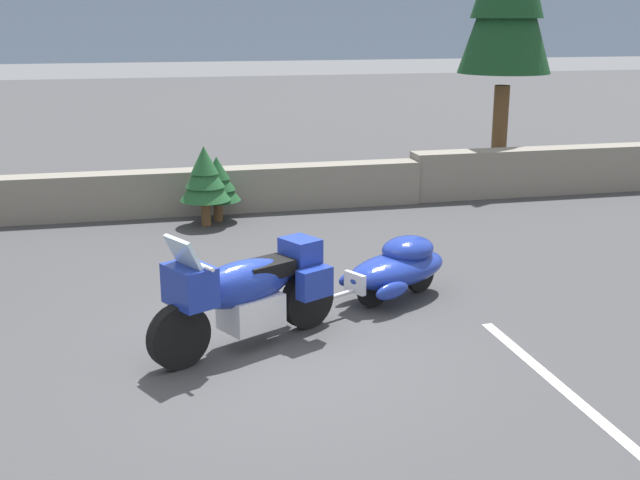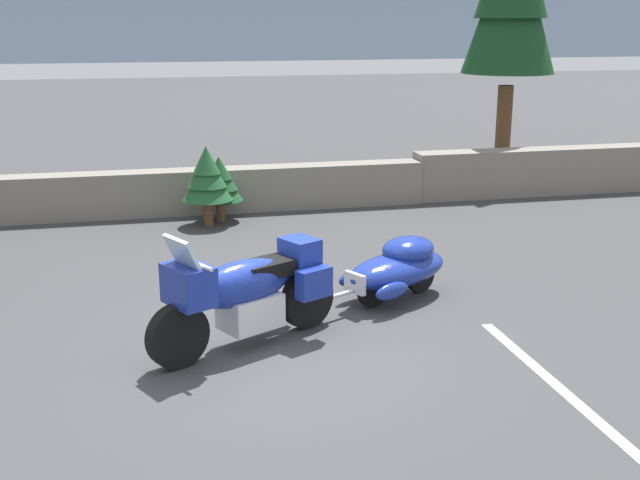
# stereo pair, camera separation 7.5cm
# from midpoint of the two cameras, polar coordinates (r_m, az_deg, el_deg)

# --- Properties ---
(ground_plane) EXTENTS (80.00, 80.00, 0.00)m
(ground_plane) POSITION_cam_midpoint_polar(r_m,az_deg,el_deg) (8.27, -4.21, -8.34)
(ground_plane) COLOR #38383A
(stone_guard_wall) EXTENTS (24.00, 0.58, 0.90)m
(stone_guard_wall) POSITION_cam_midpoint_polar(r_m,az_deg,el_deg) (14.31, -7.67, 3.67)
(stone_guard_wall) COLOR slate
(stone_guard_wall) RESTS_ON ground
(touring_motorcycle) EXTENTS (2.11, 1.37, 1.33)m
(touring_motorcycle) POSITION_cam_midpoint_polar(r_m,az_deg,el_deg) (8.32, -5.11, -3.61)
(touring_motorcycle) COLOR black
(touring_motorcycle) RESTS_ON ground
(car_shaped_trailer) EXTENTS (2.12, 1.34, 0.76)m
(car_shaped_trailer) POSITION_cam_midpoint_polar(r_m,az_deg,el_deg) (9.80, 5.83, -1.92)
(car_shaped_trailer) COLOR black
(car_shaped_trailer) RESTS_ON ground
(pine_sapling_near) EXTENTS (0.79, 0.79, 1.11)m
(pine_sapling_near) POSITION_cam_midpoint_polar(r_m,az_deg,el_deg) (13.57, -7.06, 4.22)
(pine_sapling_near) COLOR brown
(pine_sapling_near) RESTS_ON ground
(pine_sapling_farther) EXTENTS (0.84, 0.84, 1.34)m
(pine_sapling_farther) POSITION_cam_midpoint_polar(r_m,az_deg,el_deg) (13.27, -7.95, 4.55)
(pine_sapling_farther) COLOR brown
(pine_sapling_farther) RESTS_ON ground
(parking_stripe_marker) EXTENTS (0.12, 3.60, 0.01)m
(parking_stripe_marker) POSITION_cam_midpoint_polar(r_m,az_deg,el_deg) (7.81, 17.62, -10.55)
(parking_stripe_marker) COLOR silver
(parking_stripe_marker) RESTS_ON ground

